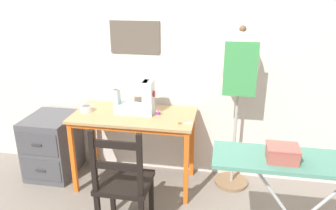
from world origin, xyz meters
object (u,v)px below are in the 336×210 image
at_px(sewing_machine, 137,98).
at_px(filing_cabinet, 53,145).
at_px(scissors, 183,123).
at_px(storage_box, 282,153).
at_px(wooden_chair, 123,183).
at_px(fabric_bowl, 86,108).
at_px(ironing_board, 305,168).
at_px(dress_form, 239,73).
at_px(thread_spool_near_machine, 158,113).

relative_size(sewing_machine, filing_cabinet, 0.60).
relative_size(scissors, storage_box, 0.72).
bearing_deg(storage_box, sewing_machine, 138.74).
xyz_separation_m(sewing_machine, filing_cabinet, (-0.91, 0.01, -0.57)).
distance_m(wooden_chair, filing_cabinet, 1.20).
bearing_deg(scissors, fabric_bowl, 172.13).
bearing_deg(sewing_machine, scissors, -20.50).
bearing_deg(ironing_board, fabric_bowl, 152.35).
xyz_separation_m(filing_cabinet, storage_box, (2.03, -1.00, 0.63)).
distance_m(scissors, storage_box, 1.08).
height_order(wooden_chair, dress_form, dress_form).
relative_size(scissors, wooden_chair, 0.14).
distance_m(thread_spool_near_machine, dress_form, 0.81).
bearing_deg(wooden_chair, thread_spool_near_machine, 78.50).
bearing_deg(dress_form, filing_cabinet, -176.58).
distance_m(thread_spool_near_machine, filing_cabinet, 1.19).
height_order(sewing_machine, scissors, sewing_machine).
xyz_separation_m(sewing_machine, scissors, (0.45, -0.17, -0.14)).
bearing_deg(filing_cabinet, storage_box, -26.14).
relative_size(sewing_machine, scissors, 2.91).
relative_size(ironing_board, storage_box, 5.92).
bearing_deg(filing_cabinet, scissors, -7.45).
xyz_separation_m(thread_spool_near_machine, filing_cabinet, (-1.11, 0.02, -0.44)).
xyz_separation_m(wooden_chair, ironing_board, (1.20, -0.27, 0.42)).
xyz_separation_m(scissors, wooden_chair, (-0.39, -0.51, -0.31)).
bearing_deg(ironing_board, scissors, 136.03).
relative_size(filing_cabinet, ironing_board, 0.59).
height_order(sewing_machine, filing_cabinet, sewing_machine).
height_order(thread_spool_near_machine, wooden_chair, wooden_chair).
distance_m(filing_cabinet, storage_box, 2.35).
relative_size(scissors, ironing_board, 0.12).
bearing_deg(filing_cabinet, fabric_bowl, -6.55).
height_order(fabric_bowl, ironing_board, ironing_board).
height_order(wooden_chair, filing_cabinet, wooden_chair).
distance_m(fabric_bowl, storage_box, 1.87).
height_order(sewing_machine, wooden_chair, sewing_machine).
bearing_deg(fabric_bowl, scissors, -7.87).
bearing_deg(fabric_bowl, ironing_board, -27.65).
relative_size(fabric_bowl, scissors, 0.88).
distance_m(scissors, wooden_chair, 0.71).
height_order(wooden_chair, storage_box, storage_box).
bearing_deg(ironing_board, sewing_machine, 143.00).
bearing_deg(thread_spool_near_machine, storage_box, -46.56).
relative_size(dress_form, ironing_board, 1.44).
xyz_separation_m(scissors, ironing_board, (0.82, -0.79, 0.11)).
bearing_deg(sewing_machine, thread_spool_near_machine, -3.68).
xyz_separation_m(sewing_machine, ironing_board, (1.27, -0.96, -0.03)).
relative_size(fabric_bowl, dress_form, 0.07).
bearing_deg(storage_box, wooden_chair, 163.82).
bearing_deg(scissors, thread_spool_near_machine, 147.97).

